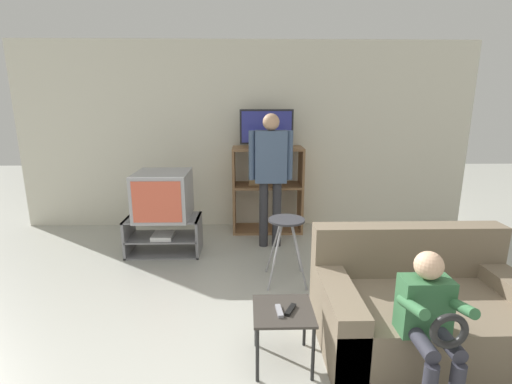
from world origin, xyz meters
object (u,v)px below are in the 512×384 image
object	(u,v)px
person_standing_adult	(271,168)
remote_control_black	(290,310)
folding_stool	(286,231)
tv_stand	(164,235)
remote_control_white	(279,311)
media_shelf	(267,189)
couch	(421,308)
snack_table	(283,317)
television_main	(163,195)
television_flat	(267,129)
person_seated_child	(430,318)

from	to	relation	value
person_standing_adult	remote_control_black	bearing A→B (deg)	-89.93
person_standing_adult	folding_stool	bearing A→B (deg)	-83.98
tv_stand	remote_control_white	distance (m)	2.35
media_shelf	folding_stool	xyz separation A→B (m)	(0.11, -1.54, -0.06)
media_shelf	folding_stool	size ratio (longest dim) A/B	1.77
couch	person_standing_adult	bearing A→B (deg)	117.78
tv_stand	folding_stool	bearing A→B (deg)	-28.59
snack_table	remote_control_white	bearing A→B (deg)	-133.02
television_main	remote_control_white	xyz separation A→B (m)	(1.20, -2.01, -0.30)
television_main	remote_control_white	bearing A→B (deg)	-59.24
tv_stand	television_flat	distance (m)	1.92
remote_control_black	person_standing_adult	xyz separation A→B (m)	(-0.00, 2.19, 0.58)
television_main	couch	xyz separation A→B (m)	(2.30, -1.76, -0.45)
folding_stool	remote_control_white	world-z (taller)	folding_stool
television_main	folding_stool	distance (m)	1.58
couch	remote_control_black	bearing A→B (deg)	-166.63
folding_stool	person_seated_child	size ratio (longest dim) A/B	0.72
snack_table	person_standing_adult	distance (m)	2.27
television_main	television_flat	distance (m)	1.64
television_flat	snack_table	xyz separation A→B (m)	(-0.02, -2.77, -1.07)
television_main	remote_control_white	distance (m)	2.36
media_shelf	television_flat	size ratio (longest dim) A/B	1.65
tv_stand	snack_table	distance (m)	2.34
tv_stand	remote_control_white	size ratio (longest dim) A/B	6.05
folding_stool	snack_table	size ratio (longest dim) A/B	1.62
remote_control_white	couch	xyz separation A→B (m)	(1.10, 0.26, -0.15)
couch	person_seated_child	size ratio (longest dim) A/B	1.66
folding_stool	television_flat	bearing A→B (deg)	94.52
television_main	media_shelf	size ratio (longest dim) A/B	0.55
snack_table	person_seated_child	xyz separation A→B (m)	(0.83, -0.33, 0.19)
tv_stand	folding_stool	xyz separation A→B (m)	(1.39, -0.76, 0.32)
person_standing_adult	television_main	bearing A→B (deg)	-171.51
television_flat	remote_control_white	xyz separation A→B (m)	(-0.05, -2.80, -1.00)
tv_stand	television_main	xyz separation A→B (m)	(0.02, 0.01, 0.50)
folding_stool	remote_control_white	xyz separation A→B (m)	(-0.18, -1.25, -0.12)
television_flat	snack_table	bearing A→B (deg)	-90.47
television_flat	media_shelf	bearing A→B (deg)	-39.98
remote_control_black	television_main	bearing A→B (deg)	148.44
television_flat	folding_stool	bearing A→B (deg)	-85.48
tv_stand	snack_table	xyz separation A→B (m)	(1.25, -1.97, 0.13)
folding_stool	remote_control_black	bearing A→B (deg)	-94.57
tv_stand	snack_table	world-z (taller)	tv_stand
media_shelf	snack_table	size ratio (longest dim) A/B	2.88
snack_table	television_flat	bearing A→B (deg)	89.53
person_seated_child	folding_stool	bearing A→B (deg)	113.99
snack_table	person_standing_adult	bearing A→B (deg)	88.83
television_flat	folding_stool	xyz separation A→B (m)	(0.12, -1.56, -0.88)
couch	television_main	bearing A→B (deg)	142.61
media_shelf	snack_table	distance (m)	2.77
media_shelf	folding_stool	distance (m)	1.55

